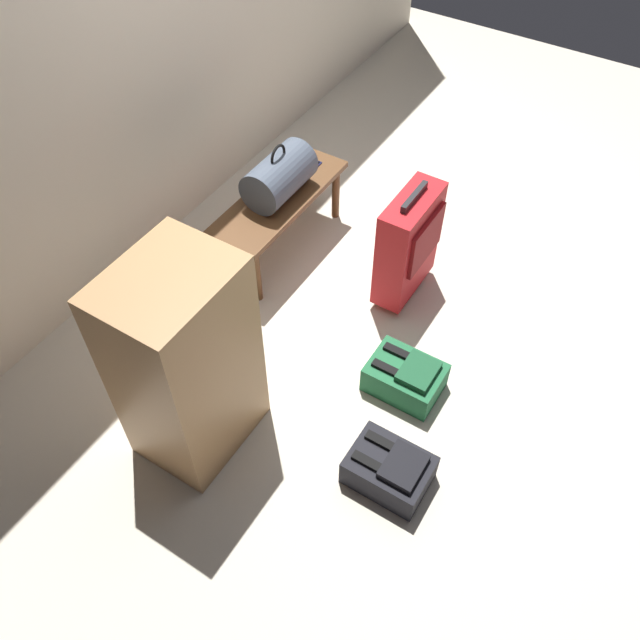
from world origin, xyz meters
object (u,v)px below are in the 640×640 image
bench (280,204)px  cell_phone (309,162)px  suitcase_upright_red (409,244)px  side_cabinet (186,364)px  backpack_dark (389,469)px  duffel_bag_slate (279,176)px  backpack_green (405,377)px

bench → cell_phone: bearing=3.5°
suitcase_upright_red → cell_phone: bearing=70.9°
side_cabinet → backpack_dark: bearing=-74.6°
suitcase_upright_red → backpack_dark: suitcase_upright_red is taller
bench → side_cabinet: side_cabinet is taller
duffel_bag_slate → backpack_dark: bearing=-128.9°
duffel_bag_slate → bench: bearing=180.0°
bench → side_cabinet: bearing=-162.7°
suitcase_upright_red → duffel_bag_slate: bearing=94.3°
backpack_green → backpack_dark: size_ratio=1.00×
backpack_dark → side_cabinet: 1.06m
cell_phone → side_cabinet: 1.75m
bench → backpack_dark: bench is taller
bench → side_cabinet: (-1.33, -0.41, 0.20)m
bench → duffel_bag_slate: duffel_bag_slate is taller
backpack_green → side_cabinet: size_ratio=0.35×
bench → duffel_bag_slate: size_ratio=2.27×
duffel_bag_slate → side_cabinet: side_cabinet is taller
bench → backpack_dark: (-1.07, -1.34, -0.26)m
duffel_bag_slate → backpack_dark: 1.78m
backpack_green → backpack_dark: bearing=-160.7°
bench → cell_phone: 0.37m
bench → side_cabinet: size_ratio=0.91×
bench → suitcase_upright_red: (0.07, -0.82, 0.02)m
backpack_green → side_cabinet: side_cabinet is taller
cell_phone → side_cabinet: side_cabinet is taller
side_cabinet → backpack_green: bearing=-44.1°
cell_phone → suitcase_upright_red: (-0.29, -0.85, -0.05)m
duffel_bag_slate → backpack_green: size_ratio=1.16×
duffel_bag_slate → backpack_green: duffel_bag_slate is taller
cell_phone → backpack_green: 1.53m
duffel_bag_slate → suitcase_upright_red: duffel_bag_slate is taller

